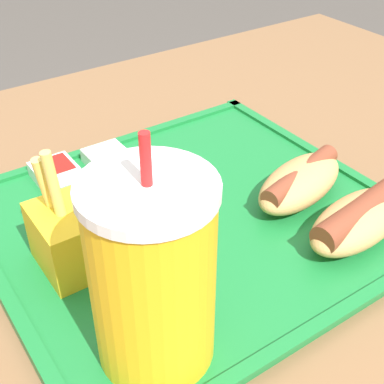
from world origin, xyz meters
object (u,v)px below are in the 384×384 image
at_px(soda_cup, 152,275).
at_px(hot_dog_far, 358,219).
at_px(sauce_cup_mayo, 107,157).
at_px(sauce_cup_ketchup, 54,171).
at_px(hot_dog_near, 300,181).
at_px(fries_carton, 84,229).

height_order(soda_cup, hot_dog_far, soda_cup).
height_order(sauce_cup_mayo, sauce_cup_ketchup, same).
distance_m(soda_cup, hot_dog_near, 0.24).
bearing_deg(soda_cup, sauce_cup_mayo, -109.11).
height_order(hot_dog_near, sauce_cup_mayo, hot_dog_near).
bearing_deg(hot_dog_far, sauce_cup_mayo, -61.58).
height_order(hot_dog_far, sauce_cup_ketchup, hot_dog_far).
bearing_deg(hot_dog_far, fries_carton, -28.14).
xyz_separation_m(soda_cup, sauce_cup_ketchup, (-0.03, -0.26, -0.07)).
xyz_separation_m(hot_dog_far, hot_dog_near, (0.00, -0.08, -0.00)).
bearing_deg(fries_carton, hot_dog_far, 151.86).
bearing_deg(fries_carton, soda_cup, 89.41).
relative_size(sauce_cup_mayo, sauce_cup_ketchup, 1.00).
distance_m(hot_dog_far, fries_carton, 0.25).
height_order(hot_dog_near, fries_carton, fries_carton).
bearing_deg(sauce_cup_ketchup, soda_cup, 84.10).
bearing_deg(sauce_cup_mayo, hot_dog_near, 128.03).
bearing_deg(sauce_cup_ketchup, fries_carton, 79.44).
bearing_deg(sauce_cup_mayo, sauce_cup_ketchup, -6.51).
distance_m(hot_dog_far, sauce_cup_ketchup, 0.32).
bearing_deg(sauce_cup_mayo, hot_dog_far, 118.42).
xyz_separation_m(hot_dog_near, sauce_cup_mayo, (0.13, -0.17, -0.01)).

